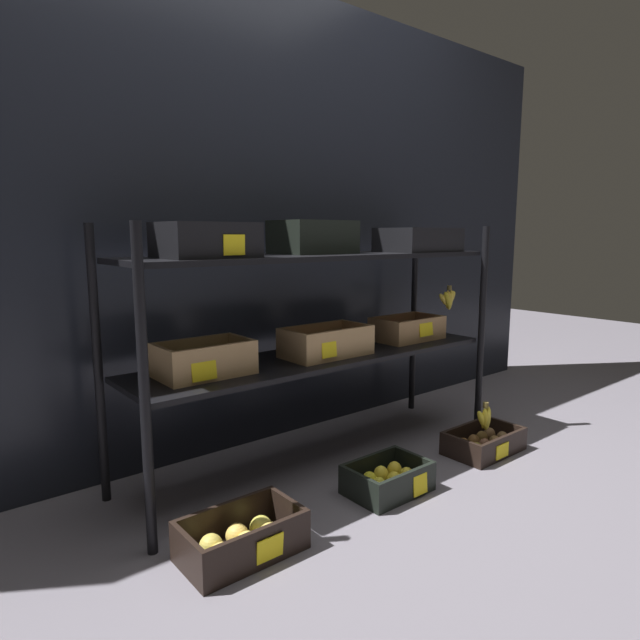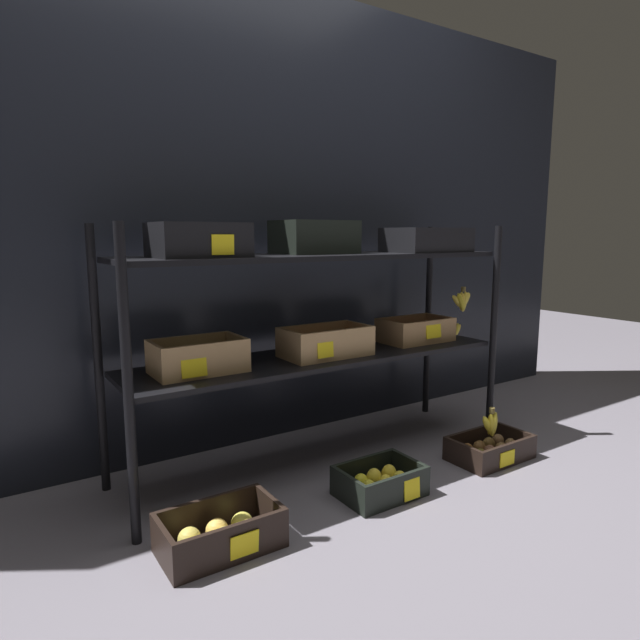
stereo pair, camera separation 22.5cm
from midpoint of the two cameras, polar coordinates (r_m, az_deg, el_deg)
ground_plane at (r=2.42m, az=2.74°, el=-14.53°), size 10.00×10.00×0.00m
storefront_wall at (r=2.57m, az=-2.65°, el=10.46°), size 4.08×0.12×2.07m
display_rack at (r=2.25m, az=3.42°, el=1.79°), size 1.81×0.47×1.03m
crate_ground_apple_gold at (r=1.80m, az=-6.74°, el=-21.70°), size 0.37×0.22×0.13m
crate_ground_lemon at (r=2.13m, az=9.51°, el=-16.71°), size 0.31×0.22×0.11m
crate_ground_kiwi at (r=2.56m, az=20.02°, el=-12.80°), size 0.36×0.22×0.10m
banana_bunch_loose at (r=2.51m, az=20.18°, el=-10.33°), size 0.12×0.05×0.13m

